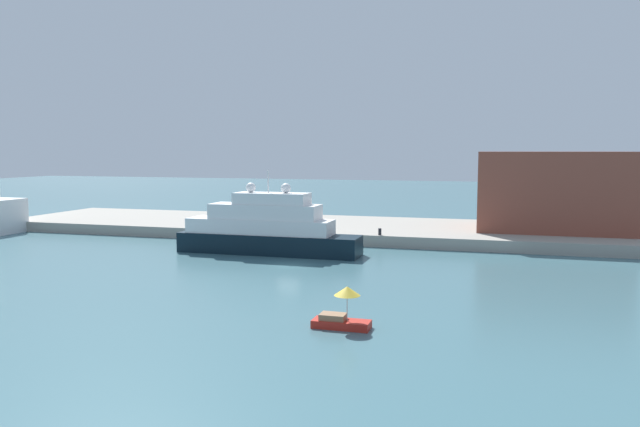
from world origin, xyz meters
TOP-DOWN VIEW (x-y plane):
  - ground at (0.00, 0.00)m, footprint 400.00×400.00m
  - quay_dock at (0.00, 27.80)m, footprint 110.00×23.60m
  - large_yacht at (-5.52, 7.41)m, footprint 23.11×4.65m
  - small_motorboat at (11.74, -21.48)m, footprint 4.20×1.90m
  - harbor_building at (29.50, 29.51)m, footprint 20.31×14.22m
  - parked_car at (-18.96, 22.37)m, footprint 4.39×1.86m
  - person_figure at (-14.08, 23.60)m, footprint 0.36×0.36m
  - mooring_bollard at (7.06, 16.81)m, footprint 0.42×0.42m

SIDE VIEW (x-z plane):
  - ground at x=0.00m, z-range 0.00..0.00m
  - quay_dock at x=0.00m, z-range 0.00..1.56m
  - small_motorboat at x=11.74m, z-range -0.37..2.72m
  - mooring_bollard at x=7.06m, z-range 1.56..2.45m
  - parked_car at x=-18.96m, z-range 1.46..2.84m
  - person_figure at x=-14.08m, z-range 1.49..3.15m
  - large_yacht at x=-5.52m, z-range -2.22..8.27m
  - harbor_building at x=29.50m, z-range 1.56..12.64m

